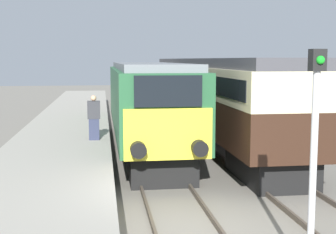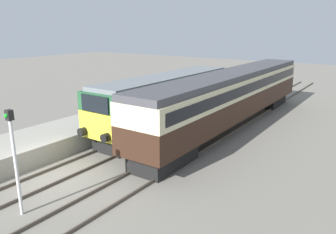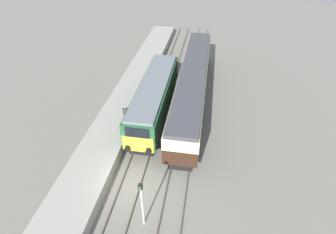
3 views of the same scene
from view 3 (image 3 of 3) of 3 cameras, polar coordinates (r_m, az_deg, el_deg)
The scene contains 8 objects.
ground_plane at distance 20.14m, azimuth -8.28°, elevation -14.97°, with size 120.00×120.00×0.00m, color slate.
platform_left at distance 26.10m, azimuth -10.47°, elevation 0.66°, with size 3.50×50.00×0.99m.
rails_near_track at distance 23.32m, azimuth -4.90°, elevation -5.31°, with size 1.51×60.00×0.14m.
rails_far_track at distance 22.87m, azimuth 3.46°, elevation -6.27°, with size 1.50×60.00×0.14m.
locomotive at distance 25.36m, azimuth -2.92°, elevation 4.34°, with size 2.70×13.22×3.65m.
passenger_carriage at distance 27.30m, azimuth 5.41°, elevation 7.59°, with size 2.75×20.68×3.84m.
person_on_platform at distance 23.90m, azimuth -9.16°, elevation 0.75°, with size 0.44×0.26×1.57m.
signal_post at distance 16.44m, azimuth -5.70°, elevation -17.91°, with size 0.24×0.28×3.96m.
Camera 3 is at (4.76, -11.54, 15.80)m, focal length 28.00 mm.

